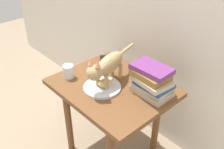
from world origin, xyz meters
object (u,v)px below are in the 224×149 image
side_table (112,97)px  bread_roll (105,83)px  cat (107,66)px  plate (102,87)px  candle_jar (69,72)px  book_stack (152,81)px  tv_remote (104,61)px

side_table → bread_roll: (-0.01, -0.05, 0.13)m
cat → side_table: bearing=25.5°
plate → cat: 0.13m
bread_roll → candle_jar: (-0.25, -0.09, -0.00)m
cat → candle_jar: size_ratio=5.49×
side_table → book_stack: size_ratio=2.97×
book_stack → candle_jar: book_stack is taller
bread_roll → book_stack: bearing=35.9°
side_table → plate: 0.11m
bread_roll → cat: (-0.02, 0.04, 0.09)m
side_table → plate: bearing=-107.5°
plate → tv_remote: size_ratio=1.50×
plate → side_table: bearing=72.5°
plate → candle_jar: 0.25m
candle_jar → plate: bearing=17.7°
cat → candle_jar: 0.28m
bread_roll → candle_jar: 0.26m
side_table → bread_roll: size_ratio=8.77×
candle_jar → tv_remote: 0.29m
cat → tv_remote: size_ratio=3.11×
plate → book_stack: (0.23, 0.17, 0.08)m
book_stack → tv_remote: 0.47m
side_table → tv_remote: tv_remote is taller
side_table → candle_jar: candle_jar is taller
cat → candle_jar: bearing=-151.4°
bread_roll → book_stack: book_stack is taller
cat → bread_roll: bearing=-62.0°
book_stack → candle_jar: 0.53m
book_stack → cat: bearing=-153.1°
book_stack → plate: bearing=-143.6°
bread_roll → tv_remote: (-0.24, 0.20, -0.03)m
side_table → candle_jar: (-0.26, -0.14, 0.13)m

